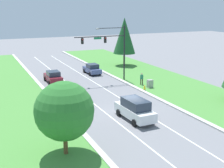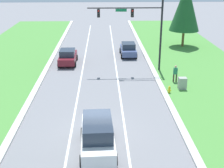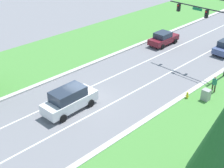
{
  "view_description": "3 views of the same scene",
  "coord_description": "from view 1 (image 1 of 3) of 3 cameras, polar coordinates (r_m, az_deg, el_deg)",
  "views": [
    {
      "loc": [
        -13.45,
        -26.24,
        10.65
      ],
      "look_at": [
        0.89,
        5.91,
        1.74
      ],
      "focal_mm": 50.0,
      "sensor_mm": 36.0,
      "label": 1
    },
    {
      "loc": [
        0.33,
        -17.49,
        10.35
      ],
      "look_at": [
        1.12,
        7.06,
        1.02
      ],
      "focal_mm": 50.0,
      "sensor_mm": 36.0,
      "label": 2
    },
    {
      "loc": [
        18.43,
        -14.7,
        14.97
      ],
      "look_at": [
        0.5,
        3.14,
        0.96
      ],
      "focal_mm": 50.0,
      "sensor_mm": 36.0,
      "label": 3
    }
  ],
  "objects": [
    {
      "name": "ground_plane",
      "position": [
        31.35,
        2.92,
        -5.67
      ],
      "size": [
        160.0,
        160.0,
        0.0
      ],
      "primitive_type": "plane",
      "color": "slate"
    },
    {
      "name": "curb_strip_right",
      "position": [
        34.14,
        11.44,
        -4.13
      ],
      "size": [
        0.5,
        90.0,
        0.15
      ],
      "color": "beige",
      "rests_on": "ground_plane"
    },
    {
      "name": "curb_strip_left",
      "position": [
        29.35,
        -7.04,
        -7.03
      ],
      "size": [
        0.5,
        90.0,
        0.15
      ],
      "color": "beige",
      "rests_on": "ground_plane"
    },
    {
      "name": "grass_verge_right",
      "position": [
        37.34,
        18.04,
        -3.03
      ],
      "size": [
        10.0,
        90.0,
        0.08
      ],
      "color": "#4C8E3D",
      "rests_on": "ground_plane"
    },
    {
      "name": "grass_verge_left",
      "position": [
        28.42,
        -17.3,
        -8.4
      ],
      "size": [
        10.0,
        90.0,
        0.08
      ],
      "color": "#4C8E3D",
      "rests_on": "ground_plane"
    },
    {
      "name": "lane_stripe_inner_left",
      "position": [
        30.62,
        -0.1,
        -6.14
      ],
      "size": [
        0.14,
        81.0,
        0.01
      ],
      "color": "white",
      "rests_on": "ground_plane"
    },
    {
      "name": "lane_stripe_inner_right",
      "position": [
        32.17,
        5.8,
        -5.2
      ],
      "size": [
        0.14,
        81.0,
        0.01
      ],
      "color": "white",
      "rests_on": "ground_plane"
    },
    {
      "name": "traffic_signal_mast",
      "position": [
        44.0,
        -0.23,
        7.17
      ],
      "size": [
        7.52,
        0.41,
        7.91
      ],
      "color": "black",
      "rests_on": "ground_plane"
    },
    {
      "name": "slate_blue_sedan",
      "position": [
        49.79,
        -3.66,
        2.77
      ],
      "size": [
        1.96,
        4.21,
        1.64
      ],
      "rotation": [
        0.0,
        0.0,
        0.01
      ],
      "color": "#475684",
      "rests_on": "ground_plane"
    },
    {
      "name": "burgundy_sedan",
      "position": [
        44.87,
        -10.72,
        1.31
      ],
      "size": [
        2.01,
        4.41,
        1.67
      ],
      "rotation": [
        0.0,
        0.0,
        0.01
      ],
      "color": "maroon",
      "rests_on": "ground_plane"
    },
    {
      "name": "white_suv",
      "position": [
        29.78,
        4.22,
        -4.62
      ],
      "size": [
        2.21,
        5.05,
        2.08
      ],
      "rotation": [
        0.0,
        0.0,
        0.04
      ],
      "color": "white",
      "rests_on": "ground_plane"
    },
    {
      "name": "utility_cabinet",
      "position": [
        41.47,
        6.96,
        0.02
      ],
      "size": [
        0.7,
        0.6,
        1.12
      ],
      "color": "#9E9E99",
      "rests_on": "ground_plane"
    },
    {
      "name": "pedestrian",
      "position": [
        42.79,
        5.45,
        1.02
      ],
      "size": [
        0.4,
        0.26,
        1.69
      ],
      "rotation": [
        0.0,
        0.0,
        3.04
      ],
      "color": "#42382D",
      "rests_on": "ground_plane"
    },
    {
      "name": "fire_hydrant",
      "position": [
        40.11,
        5.98,
        -0.77
      ],
      "size": [
        0.34,
        0.2,
        0.7
      ],
      "color": "gold",
      "rests_on": "ground_plane"
    },
    {
      "name": "conifer_near_right_tree",
      "position": [
        55.99,
        2.28,
        8.83
      ],
      "size": [
        3.95,
        3.95,
        8.58
      ],
      "color": "brown",
      "rests_on": "ground_plane"
    },
    {
      "name": "oak_near_left_tree",
      "position": [
        22.45,
        -8.72,
        -4.92
      ],
      "size": [
        4.3,
        4.3,
        5.52
      ],
      "color": "brown",
      "rests_on": "ground_plane"
    }
  ]
}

